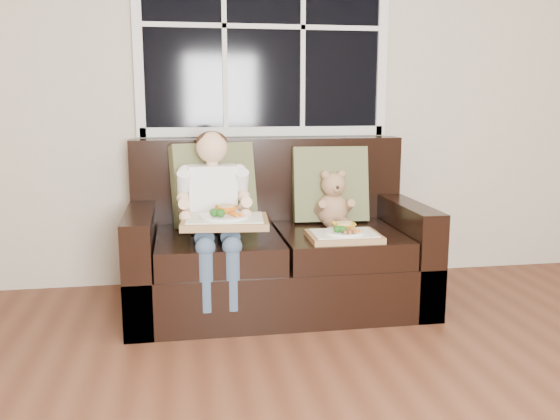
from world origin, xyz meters
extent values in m
cube|color=beige|center=(0.00, 2.50, 1.35)|extent=(4.50, 0.02, 2.70)
cube|color=black|center=(-0.39, 2.48, 1.65)|extent=(1.50, 0.02, 1.25)
cube|color=silver|center=(-0.39, 2.47, 0.99)|extent=(1.58, 0.04, 0.06)
cube|color=silver|center=(-1.17, 2.47, 1.65)|extent=(0.06, 0.04, 1.37)
cube|color=silver|center=(0.39, 2.47, 1.65)|extent=(0.06, 0.04, 1.37)
cube|color=silver|center=(-0.39, 2.47, 1.65)|extent=(1.50, 0.03, 0.03)
cube|color=black|center=(-0.39, 1.95, 0.15)|extent=(1.70, 0.90, 0.30)
cube|color=black|center=(-1.16, 1.95, 0.30)|extent=(0.15, 0.90, 0.60)
cube|color=black|center=(0.39, 1.95, 0.30)|extent=(0.15, 0.90, 0.60)
cube|color=black|center=(-0.39, 2.33, 0.63)|extent=(1.70, 0.18, 0.66)
cube|color=black|center=(-0.74, 1.87, 0.38)|extent=(0.68, 0.72, 0.15)
cube|color=black|center=(-0.04, 1.87, 0.38)|extent=(0.68, 0.72, 0.15)
cube|color=#676B42|center=(-0.74, 2.17, 0.70)|extent=(0.53, 0.33, 0.51)
cube|color=#676B42|center=(-0.02, 2.17, 0.68)|extent=(0.47, 0.24, 0.47)
cube|color=white|center=(-0.76, 2.00, 0.65)|extent=(0.27, 0.17, 0.37)
sphere|color=#E8B98E|center=(-0.76, 1.99, 0.94)|extent=(0.18, 0.18, 0.18)
ellipsoid|color=#382011|center=(-0.76, 2.00, 0.96)|extent=(0.18, 0.18, 0.13)
cylinder|color=#374A61|center=(-0.82, 1.79, 0.50)|extent=(0.10, 0.33, 0.10)
cylinder|color=#374A61|center=(-0.69, 1.79, 0.50)|extent=(0.10, 0.33, 0.10)
cylinder|color=#374A61|center=(-0.82, 1.54, 0.29)|extent=(0.09, 0.09, 0.31)
cylinder|color=#374A61|center=(-0.69, 1.54, 0.29)|extent=(0.09, 0.09, 0.31)
cylinder|color=#E8B98E|center=(-0.92, 1.88, 0.69)|extent=(0.07, 0.33, 0.26)
cylinder|color=#E8B98E|center=(-0.59, 1.88, 0.69)|extent=(0.07, 0.33, 0.26)
ellipsoid|color=tan|center=(-0.03, 2.08, 0.54)|extent=(0.21, 0.18, 0.21)
sphere|color=tan|center=(-0.03, 2.06, 0.69)|extent=(0.16, 0.16, 0.15)
sphere|color=tan|center=(-0.08, 2.07, 0.76)|extent=(0.05, 0.05, 0.05)
sphere|color=tan|center=(0.02, 2.07, 0.76)|extent=(0.05, 0.05, 0.05)
sphere|color=tan|center=(-0.03, 2.01, 0.68)|extent=(0.06, 0.06, 0.06)
sphere|color=black|center=(-0.03, 1.98, 0.69)|extent=(0.02, 0.02, 0.02)
cylinder|color=tan|center=(-0.08, 1.96, 0.48)|extent=(0.06, 0.12, 0.06)
cylinder|color=tan|center=(0.02, 1.96, 0.48)|extent=(0.06, 0.12, 0.06)
cube|color=#AF7A4F|center=(-0.71, 1.70, 0.56)|extent=(0.48, 0.38, 0.04)
cube|color=silver|center=(-0.71, 1.70, 0.59)|extent=(0.42, 0.32, 0.01)
cylinder|color=white|center=(-0.71, 1.69, 0.60)|extent=(0.26, 0.26, 0.02)
imported|color=orange|center=(-0.70, 1.74, 0.62)|extent=(0.13, 0.13, 0.04)
cylinder|color=#E0C47A|center=(-0.70, 1.74, 0.63)|extent=(0.10, 0.10, 0.02)
ellipsoid|color=#26621F|center=(-0.77, 1.65, 0.63)|extent=(0.05, 0.05, 0.04)
ellipsoid|color=#26621F|center=(-0.74, 1.63, 0.63)|extent=(0.05, 0.05, 0.04)
cylinder|color=orange|center=(-0.66, 1.64, 0.61)|extent=(0.05, 0.07, 0.02)
cube|color=#AF7A4F|center=(-0.07, 1.68, 0.47)|extent=(0.39, 0.30, 0.03)
cube|color=silver|center=(-0.07, 1.68, 0.48)|extent=(0.34, 0.25, 0.01)
cylinder|color=white|center=(-0.07, 1.67, 0.49)|extent=(0.22, 0.22, 0.01)
imported|color=yellow|center=(-0.06, 1.71, 0.52)|extent=(0.13, 0.13, 0.03)
cylinder|color=#E0C47A|center=(-0.06, 1.71, 0.52)|extent=(0.08, 0.08, 0.02)
ellipsoid|color=#26621F|center=(-0.12, 1.63, 0.52)|extent=(0.04, 0.04, 0.04)
ellipsoid|color=#26621F|center=(-0.09, 1.62, 0.52)|extent=(0.04, 0.04, 0.04)
cylinder|color=orange|center=(-0.03, 1.63, 0.51)|extent=(0.04, 0.06, 0.01)
cylinder|color=#945F30|center=(-0.07, 1.61, 0.51)|extent=(0.03, 0.08, 0.02)
camera|label=1|loc=(-0.93, -1.36, 1.20)|focal=38.00mm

